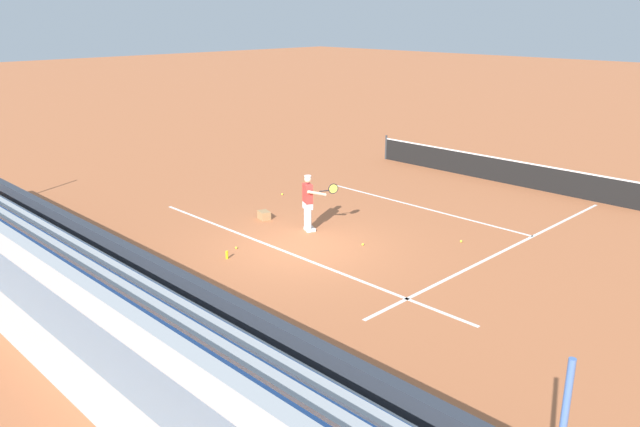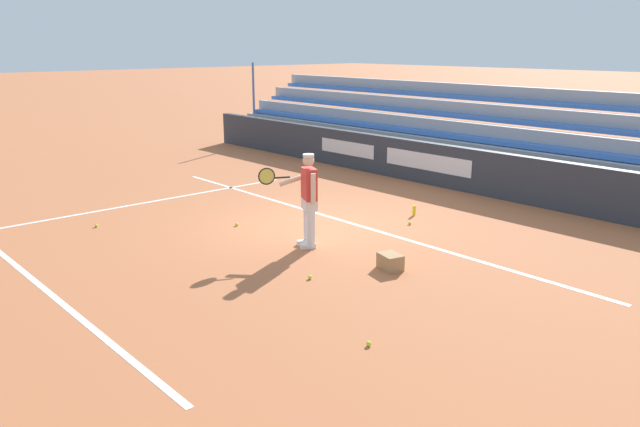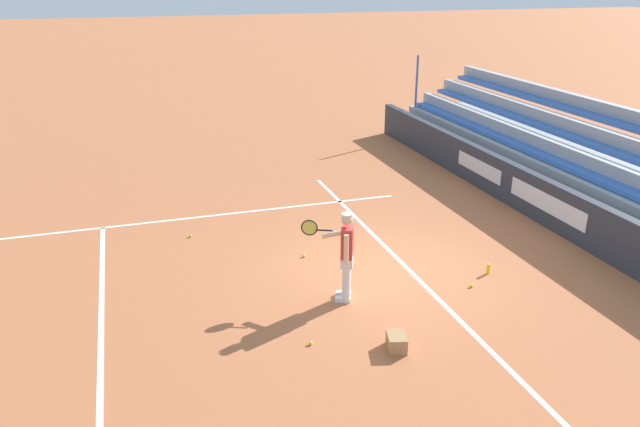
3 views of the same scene
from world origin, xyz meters
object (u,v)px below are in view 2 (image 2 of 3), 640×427
(tennis_ball_toward_net, at_px, (96,226))
(tennis_ball_midcourt, at_px, (310,277))
(tennis_ball_far_right, at_px, (410,223))
(tennis_ball_stray_back, at_px, (237,224))
(tennis_ball_near_player, at_px, (369,344))
(ball_box_cardboard, at_px, (390,262))
(tennis_player, at_px, (308,199))
(water_bottle, at_px, (414,211))

(tennis_ball_toward_net, xyz_separation_m, tennis_ball_midcourt, (-5.08, -1.35, 0.00))
(tennis_ball_far_right, bearing_deg, tennis_ball_stray_back, 49.64)
(tennis_ball_toward_net, relative_size, tennis_ball_midcourt, 1.00)
(tennis_ball_near_player, bearing_deg, ball_box_cardboard, -53.28)
(tennis_ball_midcourt, distance_m, tennis_ball_stray_back, 3.37)
(ball_box_cardboard, height_order, tennis_ball_far_right, ball_box_cardboard)
(tennis_player, height_order, ball_box_cardboard, tennis_player)
(tennis_ball_toward_net, relative_size, tennis_ball_near_player, 1.00)
(ball_box_cardboard, bearing_deg, tennis_ball_midcourt, 67.61)
(tennis_ball_far_right, height_order, tennis_ball_near_player, same)
(water_bottle, bearing_deg, ball_box_cardboard, 123.57)
(tennis_ball_stray_back, height_order, tennis_ball_near_player, same)
(tennis_ball_stray_back, height_order, water_bottle, water_bottle)
(tennis_ball_near_player, height_order, water_bottle, water_bottle)
(tennis_ball_toward_net, bearing_deg, ball_box_cardboard, -154.83)
(tennis_player, relative_size, tennis_ball_far_right, 25.98)
(ball_box_cardboard, relative_size, tennis_ball_near_player, 6.06)
(water_bottle, bearing_deg, tennis_player, 91.70)
(tennis_ball_near_player, relative_size, water_bottle, 0.30)
(ball_box_cardboard, xyz_separation_m, tennis_ball_toward_net, (5.62, 2.64, -0.10))
(ball_box_cardboard, bearing_deg, tennis_ball_far_right, -56.42)
(tennis_ball_stray_back, distance_m, tennis_ball_near_player, 5.75)
(tennis_ball_midcourt, xyz_separation_m, water_bottle, (1.38, -4.17, 0.08))
(ball_box_cardboard, relative_size, water_bottle, 1.82)
(water_bottle, bearing_deg, tennis_ball_near_player, 124.98)
(tennis_ball_midcourt, relative_size, tennis_ball_stray_back, 1.00)
(tennis_ball_toward_net, bearing_deg, tennis_player, -147.63)
(tennis_player, height_order, tennis_ball_near_player, tennis_player)
(tennis_player, distance_m, tennis_ball_toward_net, 4.58)
(tennis_ball_midcourt, bearing_deg, water_bottle, -71.71)
(tennis_ball_far_right, height_order, tennis_ball_stray_back, same)
(tennis_ball_near_player, xyz_separation_m, water_bottle, (3.57, -5.11, 0.08))
(tennis_player, bearing_deg, water_bottle, -88.30)
(tennis_ball_midcourt, distance_m, tennis_ball_far_right, 3.68)
(tennis_ball_midcourt, bearing_deg, tennis_ball_toward_net, 14.84)
(ball_box_cardboard, xyz_separation_m, tennis_ball_near_player, (-1.66, 2.23, -0.10))
(ball_box_cardboard, height_order, water_bottle, ball_box_cardboard)
(tennis_ball_toward_net, relative_size, water_bottle, 0.30)
(tennis_ball_midcourt, relative_size, water_bottle, 0.30)
(tennis_player, bearing_deg, tennis_ball_near_player, 150.13)
(tennis_player, xyz_separation_m, tennis_ball_near_player, (-3.48, 2.00, -0.86))
(tennis_ball_toward_net, height_order, tennis_ball_near_player, same)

